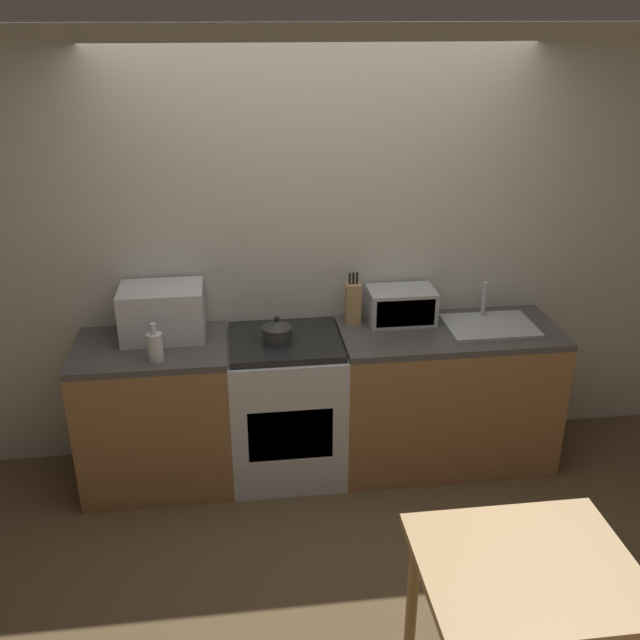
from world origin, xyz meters
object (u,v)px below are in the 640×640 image
(microwave, at_px, (162,312))
(toaster_oven, at_px, (401,306))
(kettle, at_px, (277,331))
(dining_table, at_px, (526,586))
(stove_range, at_px, (286,406))
(bottle, at_px, (155,346))

(microwave, height_order, toaster_oven, microwave)
(kettle, xyz_separation_m, dining_table, (0.82, -1.73, -0.34))
(kettle, distance_m, microwave, 0.68)
(microwave, bearing_deg, toaster_oven, 1.44)
(toaster_oven, bearing_deg, stove_range, -167.64)
(stove_range, xyz_separation_m, microwave, (-0.70, 0.12, 0.60))
(toaster_oven, bearing_deg, kettle, -165.32)
(toaster_oven, height_order, dining_table, toaster_oven)
(dining_table, bearing_deg, microwave, 127.84)
(microwave, height_order, dining_table, microwave)
(dining_table, bearing_deg, kettle, 115.44)
(kettle, xyz_separation_m, bottle, (-0.67, -0.14, 0.02))
(microwave, height_order, bottle, microwave)
(bottle, relative_size, dining_table, 0.26)
(kettle, bearing_deg, microwave, 165.63)
(stove_range, height_order, microwave, microwave)
(stove_range, xyz_separation_m, toaster_oven, (0.73, 0.16, 0.56))
(kettle, height_order, microwave, microwave)
(stove_range, bearing_deg, bottle, -165.39)
(bottle, height_order, toaster_oven, bottle)
(microwave, relative_size, dining_table, 0.57)
(microwave, xyz_separation_m, dining_table, (1.47, -1.90, -0.42))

